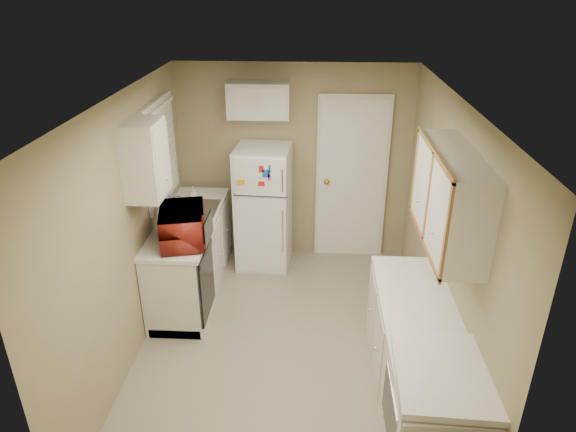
{
  "coord_description": "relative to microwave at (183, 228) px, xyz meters",
  "views": [
    {
      "loc": [
        0.25,
        -4.01,
        3.28
      ],
      "look_at": [
        0.0,
        0.5,
        1.15
      ],
      "focal_mm": 32.0,
      "sensor_mm": 36.0,
      "label": 1
    }
  ],
  "objects": [
    {
      "name": "floor",
      "position": [
        1.02,
        -0.39,
        -1.05
      ],
      "size": [
        3.8,
        3.8,
        0.0
      ],
      "primitive_type": "plane",
      "color": "#B5AD9C",
      "rests_on": "ground"
    },
    {
      "name": "ceiling",
      "position": [
        1.02,
        -0.39,
        1.35
      ],
      "size": [
        3.8,
        3.8,
        0.0
      ],
      "primitive_type": "plane",
      "color": "white",
      "rests_on": "floor"
    },
    {
      "name": "wall_left",
      "position": [
        -0.38,
        -0.39,
        0.15
      ],
      "size": [
        3.8,
        3.8,
        0.0
      ],
      "primitive_type": "plane",
      "color": "tan",
      "rests_on": "floor"
    },
    {
      "name": "wall_right",
      "position": [
        2.42,
        -0.39,
        0.15
      ],
      "size": [
        3.8,
        3.8,
        0.0
      ],
      "primitive_type": "plane",
      "color": "tan",
      "rests_on": "floor"
    },
    {
      "name": "wall_back",
      "position": [
        1.02,
        1.51,
        0.15
      ],
      "size": [
        2.8,
        2.8,
        0.0
      ],
      "primitive_type": "plane",
      "color": "tan",
      "rests_on": "floor"
    },
    {
      "name": "wall_front",
      "position": [
        1.02,
        -2.29,
        0.15
      ],
      "size": [
        2.8,
        2.8,
        0.0
      ],
      "primitive_type": "plane",
      "color": "tan",
      "rests_on": "floor"
    },
    {
      "name": "left_counter",
      "position": [
        -0.08,
        0.51,
        -0.6
      ],
      "size": [
        0.6,
        1.8,
        0.9
      ],
      "primitive_type": "cube",
      "color": "silver",
      "rests_on": "floor"
    },
    {
      "name": "dishwasher",
      "position": [
        0.21,
        -0.09,
        -0.56
      ],
      "size": [
        0.03,
        0.58,
        0.72
      ],
      "primitive_type": "cube",
      "color": "black",
      "rests_on": "floor"
    },
    {
      "name": "sink",
      "position": [
        -0.08,
        0.66,
        -0.19
      ],
      "size": [
        0.54,
        0.74,
        0.16
      ],
      "primitive_type": "cube",
      "color": "gray",
      "rests_on": "left_counter"
    },
    {
      "name": "microwave",
      "position": [
        0.0,
        0.0,
        0.0
      ],
      "size": [
        0.68,
        0.47,
        0.41
      ],
      "primitive_type": "imported",
      "rotation": [
        0.0,
        0.0,
        1.79
      ],
      "color": "maroon",
      "rests_on": "left_counter"
    },
    {
      "name": "soap_bottle",
      "position": [
        -0.13,
        1.02,
        -0.05
      ],
      "size": [
        0.1,
        0.1,
        0.17
      ],
      "primitive_type": "imported",
      "rotation": [
        0.0,
        0.0,
        0.33
      ],
      "color": "white",
      "rests_on": "left_counter"
    },
    {
      "name": "window_blinds",
      "position": [
        -0.34,
        0.66,
        0.55
      ],
      "size": [
        0.1,
        0.98,
        1.08
      ],
      "primitive_type": "cube",
      "color": "silver",
      "rests_on": "wall_left"
    },
    {
      "name": "upper_cabinet_left",
      "position": [
        -0.23,
        -0.17,
        0.75
      ],
      "size": [
        0.3,
        0.45,
        0.7
      ],
      "primitive_type": "cube",
      "color": "silver",
      "rests_on": "wall_left"
    },
    {
      "name": "refrigerator",
      "position": [
        0.67,
        1.16,
        -0.3
      ],
      "size": [
        0.66,
        0.64,
        1.51
      ],
      "primitive_type": "cube",
      "rotation": [
        0.0,
        0.0,
        -0.07
      ],
      "color": "white",
      "rests_on": "floor"
    },
    {
      "name": "cabinet_over_fridge",
      "position": [
        0.62,
        1.36,
        0.95
      ],
      "size": [
        0.7,
        0.3,
        0.4
      ],
      "primitive_type": "cube",
      "color": "silver",
      "rests_on": "wall_back"
    },
    {
      "name": "interior_door",
      "position": [
        1.72,
        1.47,
        -0.03
      ],
      "size": [
        0.86,
        0.06,
        2.08
      ],
      "primitive_type": "cube",
      "color": "white",
      "rests_on": "floor"
    },
    {
      "name": "right_counter",
      "position": [
        2.12,
        -1.19,
        -0.6
      ],
      "size": [
        0.6,
        2.0,
        0.9
      ],
      "primitive_type": "cube",
      "color": "silver",
      "rests_on": "floor"
    },
    {
      "name": "stove",
      "position": [
        2.15,
        -1.78,
        -0.56
      ],
      "size": [
        0.68,
        0.83,
        0.97
      ],
      "primitive_type": "cube",
      "rotation": [
        0.0,
        0.0,
        -0.04
      ],
      "color": "white",
      "rests_on": "floor"
    },
    {
      "name": "upper_cabinet_right",
      "position": [
        2.27,
        -0.89,
        0.75
      ],
      "size": [
        0.3,
        1.2,
        0.7
      ],
      "primitive_type": "cube",
      "color": "silver",
      "rests_on": "wall_right"
    }
  ]
}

